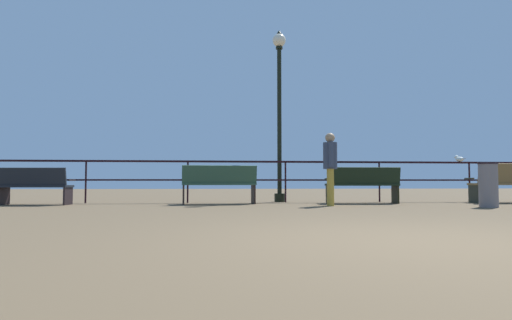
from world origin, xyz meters
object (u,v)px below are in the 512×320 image
Objects in this scene: bench_near_right at (363,183)px; seagull_on_rail at (459,159)px; bench_far_right at (505,181)px; trash_bin at (488,185)px; lamppost_center at (279,97)px; person_by_bench at (330,164)px; bench_far_left at (34,184)px; bench_near_left at (219,182)px.

bench_near_right is 3.12m from seagull_on_rail.
bench_far_right is (3.66, -0.01, 0.04)m from bench_near_right.
seagull_on_rail is 2.83m from trash_bin.
lamppost_center is 2.87× the size of person_by_bench.
bench_near_right is at bearing -0.02° from bench_far_left.
bench_near_right is at bearing 179.85° from bench_far_right.
bench_near_right is at bearing 138.60° from trash_bin.
lamppost_center reaches higher than bench_near_right.
bench_far_right is at bearing -0.15° from bench_near_right.
bench_far_left is 0.90× the size of bench_near_right.
seagull_on_rail is (10.58, 0.80, 0.68)m from bench_far_left.
bench_near_left is 2.95m from lamppost_center.
person_by_bench is at bearing -67.58° from lamppost_center.
bench_far_left is 1.70× the size of trash_bin.
lamppost_center reaches higher than bench_far_right.
bench_far_right is at bearing -0.06° from bench_far_left.
person_by_bench is (6.58, -0.95, 0.45)m from bench_far_left.
bench_far_right reaches higher than bench_near_right.
seagull_on_rail reaches higher than bench_near_left.
bench_far_left is 0.95× the size of bench_far_right.
lamppost_center is 4.94× the size of trash_bin.
bench_near_left reaches higher than bench_far_left.
bench_far_left is 11.30m from bench_far_right.
bench_near_right is at bearing -29.42° from lamppost_center.
person_by_bench reaches higher than bench_far_right.
bench_far_right is 0.36× the size of lamppost_center.
trash_bin reaches higher than bench_near_right.
trash_bin is (3.91, -2.85, -2.30)m from lamppost_center.
bench_far_left is 0.89× the size of bench_near_left.
bench_near_right is 1.10× the size of person_by_bench.
seagull_on_rail reaches higher than bench_near_right.
person_by_bench is at bearing -8.19° from bench_far_left.
bench_far_right is 1.24m from seagull_on_rail.
bench_near_right is at bearing 41.95° from person_by_bench.
bench_near_right is 3.66m from bench_far_right.
bench_far_left is 0.99× the size of person_by_bench.
bench_far_right reaches higher than bench_far_left.
seagull_on_rail is at bearing 70.57° from trash_bin.
bench_far_right is 4.45× the size of seagull_on_rail.
lamppost_center is (-5.54, 1.07, 2.23)m from bench_far_right.
seagull_on_rail is (6.41, 0.80, 0.63)m from bench_near_left.
person_by_bench is (0.83, -2.00, -1.85)m from lamppost_center.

